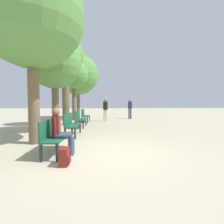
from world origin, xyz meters
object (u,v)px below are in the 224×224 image
bench_row_2 (79,118)px  backpack (64,157)px  bench_row_3 (84,115)px  tree_row_0 (32,16)px  bench_row_0 (53,134)px  tree_row_2 (65,58)px  tree_row_3 (74,75)px  bench_row_1 (71,123)px  pedestrian_mid (105,108)px  person_seated (61,130)px  pedestrian_near (130,107)px  tree_row_1 (55,63)px  tree_row_4 (78,75)px

bench_row_2 → backpack: bearing=-85.2°
bench_row_3 → tree_row_0: 7.55m
bench_row_0 → tree_row_2: bearing=99.0°
tree_row_2 → tree_row_3: size_ratio=1.14×
bench_row_3 → backpack: bearing=-86.6°
bench_row_1 → backpack: bench_row_1 is taller
pedestrian_mid → bench_row_1: bearing=-105.0°
bench_row_1 → tree_row_3: 7.35m
bench_row_3 → tree_row_2: tree_row_2 is taller
person_seated → pedestrian_near: bearing=71.8°
bench_row_0 → tree_row_2: 7.25m
bench_row_2 → bench_row_3: 2.57m
person_seated → pedestrian_mid: (1.27, 8.38, 0.31)m
tree_row_1 → tree_row_3: (0.00, 5.35, 0.24)m
tree_row_3 → tree_row_4: tree_row_4 is taller
tree_row_0 → tree_row_2: tree_row_0 is taller
bench_row_1 → person_seated: 2.74m
tree_row_1 → pedestrian_mid: 5.56m
bench_row_3 → bench_row_1: bearing=-90.0°
tree_row_0 → tree_row_2: bearing=90.0°
backpack → pedestrian_near: bearing=74.3°
tree_row_2 → person_seated: size_ratio=4.30×
bench_row_0 → bench_row_3: (0.00, 7.71, 0.00)m
bench_row_1 → person_seated: size_ratio=1.20×
tree_row_4 → pedestrian_near: tree_row_4 is taller
bench_row_1 → tree_row_0: size_ratio=0.25×
bench_row_2 → tree_row_2: bearing=133.2°
tree_row_4 → backpack: tree_row_4 is taller
bench_row_3 → bench_row_2: bearing=-90.0°
tree_row_2 → pedestrian_near: (4.65, 4.09, -3.18)m
bench_row_2 → person_seated: bearing=-87.4°
bench_row_2 → person_seated: 5.31m
bench_row_2 → tree_row_3: size_ratio=0.32×
bench_row_3 → tree_row_1: size_ratio=0.33×
bench_row_3 → person_seated: (0.24, -7.87, 0.14)m
bench_row_3 → tree_row_2: size_ratio=0.28×
bench_row_0 → bench_row_2: same height
tree_row_1 → backpack: (1.50, -4.81, -3.14)m
pedestrian_near → pedestrian_mid: bearing=-136.4°
tree_row_1 → tree_row_0: bearing=-90.0°
tree_row_3 → person_seated: size_ratio=3.76×
bench_row_3 → tree_row_2: (-0.99, -1.52, 3.64)m
bench_row_1 → bench_row_2: 2.57m
backpack → tree_row_0: bearing=124.6°
bench_row_2 → bench_row_3: bearing=90.0°
bench_row_3 → backpack: bench_row_3 is taller
person_seated → pedestrian_mid: size_ratio=0.73×
bench_row_1 → bench_row_2: size_ratio=1.00×
tree_row_4 → pedestrian_near: 5.66m
tree_row_3 → backpack: size_ratio=12.22×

